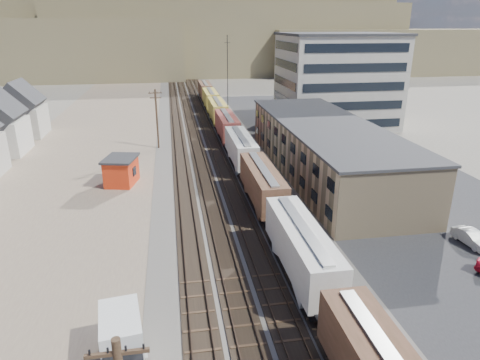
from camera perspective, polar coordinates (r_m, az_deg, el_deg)
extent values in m
plane|color=#6B6356|center=(36.85, 1.97, -12.90)|extent=(300.00, 300.00, 0.00)
cube|color=#4C4742|center=(82.98, -4.79, 6.04)|extent=(18.00, 200.00, 0.06)
cube|color=#776151|center=(74.37, -19.67, 3.25)|extent=(24.00, 180.00, 0.03)
cube|color=#232326|center=(73.90, 13.53, 3.77)|extent=(26.00, 120.00, 0.04)
cube|color=black|center=(82.74, -8.26, 5.91)|extent=(2.60, 200.00, 0.08)
cube|color=#38281E|center=(82.70, -8.76, 5.96)|extent=(0.08, 200.00, 0.16)
cube|color=#38281E|center=(82.72, -7.76, 6.01)|extent=(0.08, 200.00, 0.16)
cube|color=black|center=(82.84, -6.18, 6.01)|extent=(2.60, 200.00, 0.08)
cube|color=#38281E|center=(82.78, -6.68, 6.07)|extent=(0.08, 200.00, 0.16)
cube|color=#38281E|center=(82.85, -5.68, 6.12)|extent=(0.08, 200.00, 0.16)
cube|color=black|center=(83.05, -4.10, 6.12)|extent=(2.60, 200.00, 0.08)
cube|color=#38281E|center=(82.96, -4.60, 6.17)|extent=(0.08, 200.00, 0.16)
cube|color=#38281E|center=(83.08, -3.61, 6.22)|extent=(0.08, 200.00, 0.16)
cube|color=black|center=(83.34, -2.17, 6.20)|extent=(2.60, 200.00, 0.08)
cube|color=#38281E|center=(83.22, -2.67, 6.26)|extent=(0.08, 200.00, 0.16)
cube|color=#38281E|center=(83.40, -1.68, 6.30)|extent=(0.08, 200.00, 0.16)
cube|color=black|center=(29.38, 14.20, -21.73)|extent=(2.20, 2.20, 0.90)
cube|color=black|center=(32.99, 10.68, -16.14)|extent=(2.20, 2.20, 0.90)
cube|color=black|center=(41.17, 5.95, -8.00)|extent=(2.20, 2.20, 0.90)
cube|color=beige|center=(35.88, 8.18, -8.71)|extent=(3.00, 13.34, 3.40)
cube|color=#B7B7B2|center=(35.07, 8.33, -6.15)|extent=(0.90, 12.32, 0.16)
cube|color=black|center=(45.54, 4.30, -5.07)|extent=(2.20, 2.20, 0.90)
cube|color=black|center=(54.67, 1.84, -0.62)|extent=(2.20, 2.20, 0.90)
cube|color=#49311F|center=(49.26, 3.00, -0.33)|extent=(3.00, 13.34, 3.40)
cube|color=#B7B7B2|center=(48.67, 3.04, 1.63)|extent=(0.90, 12.32, 0.16)
cube|color=black|center=(59.34, 0.90, 1.08)|extent=(2.20, 2.20, 0.90)
cube|color=black|center=(68.88, -0.59, 3.79)|extent=(2.20, 2.20, 0.90)
cube|color=beige|center=(63.47, 0.10, 4.39)|extent=(3.00, 13.34, 3.40)
cube|color=#B7B7B2|center=(63.01, 0.10, 5.95)|extent=(0.90, 12.33, 0.16)
cube|color=black|center=(73.69, -1.20, 4.88)|extent=(2.20, 2.20, 0.90)
cube|color=black|center=(83.44, -2.20, 6.68)|extent=(2.20, 2.20, 0.90)
cube|color=brown|center=(78.05, -1.75, 7.37)|extent=(3.00, 13.34, 3.40)
cube|color=#B7B7B2|center=(77.68, -1.76, 8.65)|extent=(0.90, 12.33, 0.16)
cube|color=black|center=(88.33, -2.62, 7.42)|extent=(2.20, 2.20, 0.90)
cube|color=black|center=(98.19, -3.34, 8.70)|extent=(2.20, 2.20, 0.90)
cube|color=gold|center=(92.83, -3.02, 9.39)|extent=(3.00, 13.34, 3.40)
cube|color=#B7B7B2|center=(92.52, -3.04, 10.48)|extent=(0.90, 12.32, 0.16)
cube|color=black|center=(103.13, -3.65, 9.24)|extent=(2.20, 2.20, 0.90)
cube|color=black|center=(113.07, -4.19, 10.19)|extent=(2.20, 2.20, 0.90)
cube|color=gold|center=(107.73, -3.95, 10.86)|extent=(3.00, 13.34, 3.40)
cube|color=#B7B7B2|center=(107.46, -3.98, 11.80)|extent=(0.90, 12.32, 0.16)
cube|color=black|center=(118.03, -4.42, 10.60)|extent=(2.20, 2.20, 0.90)
cube|color=black|center=(128.02, -4.84, 11.33)|extent=(2.20, 2.20, 0.90)
cube|color=#49311F|center=(122.70, -4.67, 11.97)|extent=(3.00, 13.34, 3.40)
cube|color=#B7B7B2|center=(122.46, -4.69, 12.79)|extent=(0.90, 12.32, 0.16)
cube|color=tan|center=(61.49, 11.26, 4.06)|extent=(12.00, 40.00, 7.00)
cube|color=#2D2D30|center=(60.63, 11.49, 7.33)|extent=(12.40, 40.40, 0.30)
cube|color=black|center=(60.05, 5.74, 2.67)|extent=(0.12, 36.00, 1.20)
cube|color=black|center=(59.23, 5.84, 5.44)|extent=(0.12, 36.00, 1.20)
cube|color=#9E998E|center=(92.57, 12.75, 12.73)|extent=(22.00, 18.00, 18.00)
cube|color=#2D2D30|center=(91.92, 13.21, 18.42)|extent=(22.60, 18.60, 0.50)
cube|color=black|center=(89.07, 5.96, 12.84)|extent=(0.12, 16.00, 16.00)
cube|color=black|center=(84.30, 15.03, 11.87)|extent=(20.00, 0.12, 16.00)
cube|color=#382619|center=(16.42, -16.05, -21.32)|extent=(2.20, 0.14, 0.14)
cylinder|color=black|center=(16.25, -13.86, -20.89)|extent=(0.08, 0.08, 0.22)
cylinder|color=#382619|center=(73.87, -11.01, 7.95)|extent=(0.32, 0.32, 10.00)
cube|color=#382619|center=(73.10, -11.24, 11.32)|extent=(2.20, 0.14, 0.14)
cube|color=#382619|center=(73.22, -11.20, 10.70)|extent=(1.90, 0.14, 0.14)
cylinder|color=black|center=(73.07, -10.77, 11.46)|extent=(0.08, 0.08, 0.22)
cylinder|color=black|center=(91.78, -1.66, 13.14)|extent=(0.16, 0.16, 18.00)
cube|color=black|center=(91.18, -1.71, 17.83)|extent=(1.20, 0.08, 0.08)
cube|color=#9E998E|center=(91.35, -27.06, 6.97)|extent=(8.00, 8.00, 5.50)
cube|color=#2D2D30|center=(90.73, -27.43, 9.20)|extent=(8.15, 8.16, 8.15)
cube|color=brown|center=(188.35, -26.94, 15.25)|extent=(120.00, 40.00, 22.00)
cube|color=brown|center=(192.18, -1.58, 18.26)|extent=(140.00, 45.00, 28.00)
cube|color=brown|center=(204.66, 19.49, 15.89)|extent=(110.00, 38.00, 18.00)
cube|color=brown|center=(210.36, -10.95, 18.62)|extent=(200.00, 60.00, 32.00)
cube|color=silver|center=(29.08, -15.57, -19.09)|extent=(2.99, 4.37, 2.64)
cylinder|color=black|center=(30.70, -13.25, -20.23)|extent=(0.43, 0.95, 0.91)
cube|color=red|center=(58.60, -15.54, 1.07)|extent=(4.38, 5.23, 3.42)
cube|color=#2D2D30|center=(58.06, -15.70, 2.78)|extent=(4.93, 5.78, 0.29)
cube|color=black|center=(58.01, -13.90, 1.15)|extent=(0.37, 1.14, 1.14)
cube|color=silver|center=(28.25, -12.90, -21.84)|extent=(0.62, 0.19, 0.47)
imported|color=silver|center=(47.02, 28.51, -6.85)|extent=(1.81, 4.37, 1.41)
imported|color=#A0A2A8|center=(56.18, 24.22, -1.90)|extent=(5.33, 2.94, 1.46)
imported|color=navy|center=(93.05, 8.38, 7.95)|extent=(6.54, 6.02, 1.70)
imported|color=silver|center=(88.24, 12.50, 6.98)|extent=(3.53, 4.96, 1.57)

